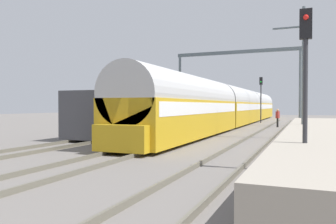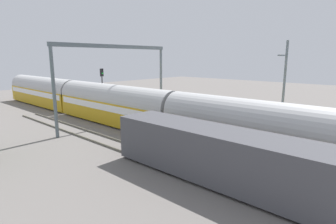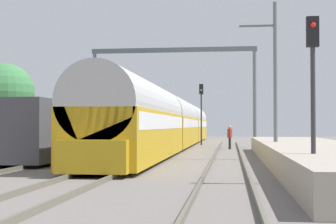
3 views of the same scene
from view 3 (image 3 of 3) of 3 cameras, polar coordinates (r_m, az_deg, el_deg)
ground at (r=22.03m, az=-4.89°, el=-5.99°), size 120.00×120.00×0.00m
track_far_west at (r=23.30m, az=-15.46°, el=-5.50°), size 1.52×60.00×0.16m
track_west at (r=22.02m, az=-4.89°, el=-5.78°), size 1.52×60.00×0.16m
track_east at (r=21.56m, az=6.56°, el=-5.87°), size 1.52×60.00×0.16m
platform at (r=23.81m, az=15.84°, el=-4.51°), size 4.40×28.00×0.90m
passenger_train at (r=41.15m, az=0.66°, el=-1.15°), size 2.93×49.20×3.82m
freight_car at (r=27.39m, az=-11.90°, el=-2.00°), size 2.80×13.00×2.70m
person_crossing at (r=37.64m, az=6.83°, el=-2.54°), size 0.35×0.45×1.73m
railway_signal_near at (r=15.82m, az=15.70°, el=3.82°), size 0.36×0.30×4.95m
railway_signal_far at (r=45.71m, az=3.69°, el=0.64°), size 0.36×0.30×5.39m
catenary_gantry at (r=40.75m, az=0.57°, el=4.07°), size 13.09×0.28×7.86m
catenary_pole_east_mid at (r=26.72m, az=11.66°, el=3.74°), size 1.90×0.20×8.00m
tree_west_background at (r=42.86m, az=-17.57°, el=2.02°), size 4.67×4.67×6.65m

